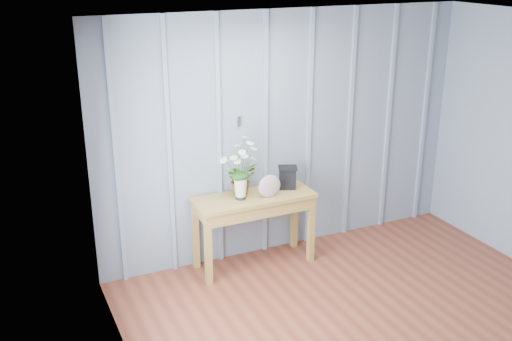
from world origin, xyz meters
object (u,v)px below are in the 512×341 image
carved_box (287,177)px  sideboard (254,206)px  daisy_vase (240,162)px  felt_disc_vessel (270,186)px

carved_box → sideboard: bearing=-173.6°
sideboard → daisy_vase: size_ratio=1.97×
carved_box → felt_disc_vessel: bearing=-152.8°
sideboard → daisy_vase: bearing=-171.9°
sideboard → felt_disc_vessel: size_ratio=5.23×
felt_disc_vessel → daisy_vase: bearing=166.7°
sideboard → carved_box: (0.39, 0.04, 0.23)m
sideboard → felt_disc_vessel: bearing=-37.4°
daisy_vase → sideboard: bearing=8.1°
sideboard → carved_box: 0.46m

